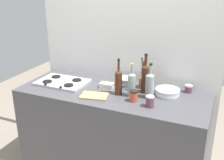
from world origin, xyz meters
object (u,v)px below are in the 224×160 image
object	(u,v)px
stovetop_hob	(62,82)
wine_bottle_mid_left	(119,82)
plate_stack	(167,92)
utensil_crock	(143,81)
condiment_jar_rear	(150,101)
wine_bottle_leftmost	(150,85)
wine_bottle_mid_right	(145,78)
condiment_jar_front	(189,89)
butter_dish	(107,86)
cutting_board	(94,96)
wine_bottle_rightmost	(132,84)
mixing_bowl	(126,81)
condiment_jar_spare	(134,96)

from	to	relation	value
stovetop_hob	wine_bottle_mid_left	bearing A→B (deg)	-2.14
plate_stack	utensil_crock	world-z (taller)	utensil_crock
plate_stack	condiment_jar_rear	distance (m)	0.31
wine_bottle_leftmost	wine_bottle_mid_left	world-z (taller)	wine_bottle_mid_left
wine_bottle_leftmost	wine_bottle_mid_right	bearing A→B (deg)	125.65
wine_bottle_mid_left	condiment_jar_front	xyz separation A→B (m)	(0.59, 0.31, -0.09)
plate_stack	condiment_jar_rear	size ratio (longest dim) A/B	2.34
wine_bottle_mid_left	stovetop_hob	bearing A→B (deg)	177.86
wine_bottle_mid_left	condiment_jar_front	size ratio (longest dim) A/B	4.67
wine_bottle_leftmost	condiment_jar_front	bearing A→B (deg)	41.89
plate_stack	condiment_jar_rear	bearing A→B (deg)	-104.59
butter_dish	condiment_jar_rear	distance (m)	0.55
condiment_jar_rear	cutting_board	xyz separation A→B (m)	(-0.52, -0.01, -0.04)
wine_bottle_rightmost	butter_dish	size ratio (longest dim) A/B	2.38
stovetop_hob	utensil_crock	size ratio (longest dim) A/B	1.59
wine_bottle_mid_right	mixing_bowl	bearing A→B (deg)	157.94
mixing_bowl	wine_bottle_rightmost	bearing A→B (deg)	-57.75
stovetop_hob	utensil_crock	world-z (taller)	utensil_crock
butter_dish	utensil_crock	distance (m)	0.36
wine_bottle_mid_right	condiment_jar_spare	xyz separation A→B (m)	(-0.03, -0.23, -0.10)
wine_bottle_rightmost	utensil_crock	distance (m)	0.25
wine_bottle_leftmost	mixing_bowl	xyz separation A→B (m)	(-0.30, 0.20, -0.08)
condiment_jar_front	cutting_board	xyz separation A→B (m)	(-0.76, -0.45, -0.03)
wine_bottle_mid_right	condiment_jar_spare	bearing A→B (deg)	-96.93
wine_bottle_rightmost	condiment_jar_spare	bearing A→B (deg)	-59.80
wine_bottle_mid_right	condiment_jar_front	distance (m)	0.43
plate_stack	wine_bottle_rightmost	xyz separation A→B (m)	(-0.29, -0.16, 0.09)
stovetop_hob	butter_dish	xyz separation A→B (m)	(0.47, 0.07, 0.01)
condiment_jar_rear	condiment_jar_spare	xyz separation A→B (m)	(-0.16, 0.05, 0.00)
wine_bottle_rightmost	condiment_jar_front	world-z (taller)	wine_bottle_rightmost
wine_bottle_rightmost	utensil_crock	world-z (taller)	utensil_crock
wine_bottle_leftmost	plate_stack	bearing A→B (deg)	44.75
wine_bottle_rightmost	condiment_jar_spare	distance (m)	0.13
plate_stack	wine_bottle_mid_right	bearing A→B (deg)	-172.91
wine_bottle_leftmost	condiment_jar_front	world-z (taller)	wine_bottle_leftmost
stovetop_hob	butter_dish	world-z (taller)	butter_dish
condiment_jar_spare	wine_bottle_mid_right	bearing A→B (deg)	83.07
wine_bottle_rightmost	butter_dish	xyz separation A→B (m)	(-0.29, 0.09, -0.09)
utensil_crock	condiment_jar_spare	bearing A→B (deg)	-86.69
wine_bottle_leftmost	condiment_jar_spare	distance (m)	0.18
cutting_board	condiment_jar_front	bearing A→B (deg)	30.35
butter_dish	utensil_crock	bearing A→B (deg)	25.11
plate_stack	mixing_bowl	world-z (taller)	mixing_bowl
stovetop_hob	wine_bottle_leftmost	world-z (taller)	wine_bottle_leftmost
wine_bottle_leftmost	mixing_bowl	bearing A→B (deg)	146.79
plate_stack	wine_bottle_mid_right	size ratio (longest dim) A/B	0.61
condiment_jar_spare	cutting_board	world-z (taller)	condiment_jar_spare
condiment_jar_front	plate_stack	bearing A→B (deg)	-140.55
condiment_jar_spare	plate_stack	bearing A→B (deg)	47.11
wine_bottle_mid_left	wine_bottle_mid_right	bearing A→B (deg)	33.92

